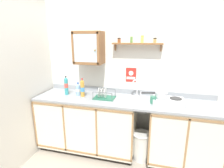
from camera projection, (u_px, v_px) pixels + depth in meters
back_wall at (127, 71)px, 2.87m from camera, size 3.40×0.07×2.65m
side_wall_left at (8, 80)px, 2.28m from camera, size 0.05×3.54×2.65m
lower_cabinet_run at (88, 124)px, 2.92m from camera, size 1.60×0.63×0.92m
lower_cabinet_run_right at (183, 136)px, 2.56m from camera, size 0.97×0.63×0.92m
countertop at (123, 100)px, 2.66m from camera, size 2.76×0.66×0.03m
backsplash at (126, 91)px, 2.92m from camera, size 2.76×0.02×0.08m
sink at (134, 101)px, 2.66m from camera, size 0.51×0.42×0.42m
hot_plate_stove at (168, 101)px, 2.48m from camera, size 0.42×0.26×0.08m
saucepan at (161, 94)px, 2.50m from camera, size 0.37×0.18×0.08m
bottle_water_blue_0 at (78, 90)px, 2.82m from camera, size 0.07×0.07×0.22m
bottle_juice_amber_1 at (82, 88)px, 2.75m from camera, size 0.07×0.07×0.30m
bottle_detergent_teal_2 at (66, 86)px, 2.84m from camera, size 0.06×0.06×0.31m
dish_rack at (104, 96)px, 2.70m from camera, size 0.32×0.23×0.17m
mug at (153, 100)px, 2.47m from camera, size 0.09×0.12×0.10m
wall_cabinet at (89, 48)px, 2.75m from camera, size 0.45×0.33×0.51m
spice_shelf at (137, 43)px, 2.63m from camera, size 0.76×0.14×0.23m
warning_sign at (131, 75)px, 2.84m from camera, size 0.17×0.01×0.23m
trash_bin at (141, 145)px, 2.71m from camera, size 0.29×0.29×0.45m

